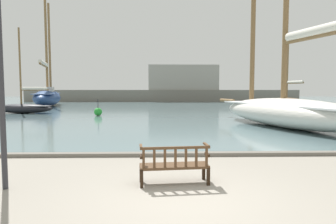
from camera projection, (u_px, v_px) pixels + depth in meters
The scene contains 11 objects.
ground_plane at pixel (186, 198), 6.09m from camera, with size 160.00×160.00×0.00m, color gray.
harbor_water at pixel (163, 102), 49.94m from camera, with size 100.00×80.00×0.08m, color slate.
quay_edge_kerb at pixel (176, 154), 9.92m from camera, with size 40.00×0.30×0.12m, color slate.
park_bench at pixel (174, 164), 6.95m from camera, with size 1.64×0.67×0.92m.
sailboat_nearest_starboard at pixel (23, 107), 26.76m from camera, with size 6.15×2.04×7.56m.
sailboat_far_starboard at pixel (287, 107), 16.77m from camera, with size 6.26×13.02×14.12m.
sailboat_distant_harbor at pixel (47, 95), 38.25m from camera, with size 5.64×13.90×16.05m.
sailboat_far_port at pixel (288, 100), 40.42m from camera, with size 3.76×7.26×8.71m.
lamp_post at pixel (0, 67), 6.45m from camera, with size 0.28×0.28×4.47m.
channel_buoy at pixel (98, 112), 24.13m from camera, with size 0.64×0.64×1.34m.
far_breakwater at pixel (169, 90), 52.20m from camera, with size 47.14×2.40×6.44m.
Camera 1 is at (-0.51, -5.92, 2.21)m, focal length 32.00 mm.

